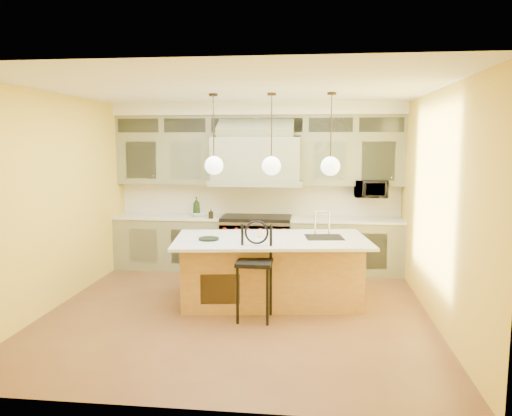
# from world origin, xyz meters

# --- Properties ---
(floor) EXTENTS (5.00, 5.00, 0.00)m
(floor) POSITION_xyz_m (0.00, 0.00, 0.00)
(floor) COLOR brown
(floor) RESTS_ON ground
(ceiling) EXTENTS (5.00, 5.00, 0.00)m
(ceiling) POSITION_xyz_m (0.00, 0.00, 2.90)
(ceiling) COLOR white
(ceiling) RESTS_ON wall_back
(wall_back) EXTENTS (5.00, 0.00, 5.00)m
(wall_back) POSITION_xyz_m (0.00, 2.50, 1.45)
(wall_back) COLOR yellow
(wall_back) RESTS_ON ground
(wall_front) EXTENTS (5.00, 0.00, 5.00)m
(wall_front) POSITION_xyz_m (0.00, -2.50, 1.45)
(wall_front) COLOR yellow
(wall_front) RESTS_ON ground
(wall_left) EXTENTS (0.00, 5.00, 5.00)m
(wall_left) POSITION_xyz_m (-2.50, 0.00, 1.45)
(wall_left) COLOR yellow
(wall_left) RESTS_ON ground
(wall_right) EXTENTS (0.00, 5.00, 5.00)m
(wall_right) POSITION_xyz_m (2.50, 0.00, 1.45)
(wall_right) COLOR yellow
(wall_right) RESTS_ON ground
(back_cabinetry) EXTENTS (5.00, 0.77, 2.90)m
(back_cabinetry) POSITION_xyz_m (0.00, 2.23, 1.43)
(back_cabinetry) COLOR #757959
(back_cabinetry) RESTS_ON floor
(range) EXTENTS (1.20, 0.74, 0.96)m
(range) POSITION_xyz_m (0.00, 2.14, 0.49)
(range) COLOR silver
(range) RESTS_ON floor
(kitchen_island) EXTENTS (2.81, 1.73, 1.35)m
(kitchen_island) POSITION_xyz_m (0.41, 0.45, 0.47)
(kitchen_island) COLOR olive
(kitchen_island) RESTS_ON floor
(counter_stool) EXTENTS (0.45, 0.45, 1.25)m
(counter_stool) POSITION_xyz_m (0.26, -0.27, 0.72)
(counter_stool) COLOR black
(counter_stool) RESTS_ON floor
(microwave) EXTENTS (0.54, 0.37, 0.30)m
(microwave) POSITION_xyz_m (1.95, 2.25, 1.45)
(microwave) COLOR black
(microwave) RESTS_ON back_cabinetry
(oil_bottle_a) EXTENTS (0.15, 0.15, 0.34)m
(oil_bottle_a) POSITION_xyz_m (-1.06, 2.15, 1.11)
(oil_bottle_a) COLOR black
(oil_bottle_a) RESTS_ON back_cabinetry
(oil_bottle_b) EXTENTS (0.09, 0.09, 0.17)m
(oil_bottle_b) POSITION_xyz_m (-0.76, 1.92, 1.03)
(oil_bottle_b) COLOR black
(oil_bottle_b) RESTS_ON back_cabinetry
(fruit_bowl) EXTENTS (0.35, 0.35, 0.07)m
(fruit_bowl) POSITION_xyz_m (-1.01, 2.15, 0.98)
(fruit_bowl) COLOR white
(fruit_bowl) RESTS_ON back_cabinetry
(cup) EXTENTS (0.12, 0.12, 0.10)m
(cup) POSITION_xyz_m (0.24, 0.46, 0.97)
(cup) COLOR silver
(cup) RESTS_ON kitchen_island
(pendant_left) EXTENTS (0.26, 0.26, 1.11)m
(pendant_left) POSITION_xyz_m (-0.40, 0.45, 1.95)
(pendant_left) COLOR #2D2319
(pendant_left) RESTS_ON ceiling
(pendant_center) EXTENTS (0.26, 0.26, 1.11)m
(pendant_center) POSITION_xyz_m (0.40, 0.45, 1.95)
(pendant_center) COLOR #2D2319
(pendant_center) RESTS_ON ceiling
(pendant_right) EXTENTS (0.26, 0.26, 1.11)m
(pendant_right) POSITION_xyz_m (1.20, 0.45, 1.95)
(pendant_right) COLOR #2D2319
(pendant_right) RESTS_ON ceiling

